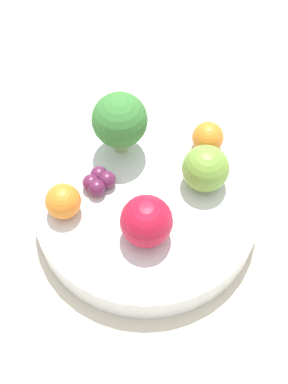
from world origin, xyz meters
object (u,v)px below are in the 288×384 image
(apple_red, at_px, (203,169))
(orange_front, at_px, (61,201))
(bowl, at_px, (144,206))
(apple_green, at_px, (144,221))
(grape_cluster, at_px, (96,181))
(broccoli, at_px, (117,121))
(orange_back, at_px, (205,137))

(apple_red, relative_size, orange_front, 1.35)
(orange_front, bearing_deg, bowl, -78.34)
(apple_green, bearing_deg, apple_red, -43.37)
(orange_front, distance_m, grape_cluster, 0.05)
(broccoli, bearing_deg, orange_front, 146.01)
(bowl, bearing_deg, orange_front, 101.66)
(bowl, xyz_separation_m, broccoli, (0.07, 0.03, 0.07))
(orange_front, bearing_deg, apple_red, -75.63)
(broccoli, xyz_separation_m, apple_green, (-0.11, -0.03, -0.02))
(apple_red, height_order, orange_front, apple_red)
(bowl, height_order, apple_green, apple_green)
(orange_back, bearing_deg, apple_green, 149.17)
(apple_red, xyz_separation_m, apple_green, (-0.07, 0.06, 0.00))
(apple_green, height_order, orange_back, apple_green)
(bowl, height_order, orange_back, orange_back)
(apple_green, bearing_deg, orange_back, -30.83)
(apple_green, bearing_deg, broccoli, 14.99)
(orange_back, bearing_deg, grape_cluster, 114.45)
(apple_red, distance_m, orange_back, 0.05)
(broccoli, relative_size, apple_red, 1.56)
(broccoli, distance_m, orange_back, 0.10)
(bowl, distance_m, orange_front, 0.10)
(orange_front, relative_size, grape_cluster, 1.04)
(orange_back, xyz_separation_m, grape_cluster, (-0.05, 0.12, -0.01))
(orange_back, bearing_deg, broccoli, 91.04)
(broccoli, height_order, apple_green, broccoli)
(bowl, relative_size, orange_back, 6.88)
(apple_green, height_order, orange_front, apple_green)
(orange_front, distance_m, orange_back, 0.18)
(broccoli, relative_size, apple_green, 1.48)
(grape_cluster, bearing_deg, broccoli, -23.18)
(bowl, height_order, broccoli, broccoli)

